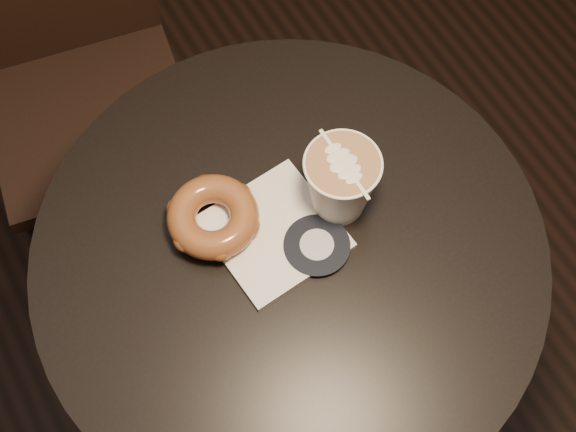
{
  "coord_description": "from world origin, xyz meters",
  "views": [
    {
      "loc": [
        -0.21,
        -0.36,
        1.74
      ],
      "look_at": [
        0.01,
        0.03,
        0.79
      ],
      "focal_mm": 50.0,
      "sensor_mm": 36.0,
      "label": 1
    }
  ],
  "objects_px": {
    "chair": "(66,48)",
    "latte_cup": "(340,184)",
    "doughnut": "(213,217)",
    "cafe_table": "(289,299)",
    "pastry_bag": "(274,232)"
  },
  "relations": [
    {
      "from": "latte_cup",
      "to": "doughnut",
      "type": "bearing_deg",
      "value": 161.32
    },
    {
      "from": "chair",
      "to": "latte_cup",
      "type": "distance_m",
      "value": 0.7
    },
    {
      "from": "latte_cup",
      "to": "pastry_bag",
      "type": "bearing_deg",
      "value": 177.62
    },
    {
      "from": "chair",
      "to": "pastry_bag",
      "type": "height_order",
      "value": "chair"
    },
    {
      "from": "chair",
      "to": "latte_cup",
      "type": "relative_size",
      "value": 8.44
    },
    {
      "from": "pastry_bag",
      "to": "doughnut",
      "type": "xyz_separation_m",
      "value": [
        -0.06,
        0.05,
        0.02
      ]
    },
    {
      "from": "cafe_table",
      "to": "pastry_bag",
      "type": "height_order",
      "value": "pastry_bag"
    },
    {
      "from": "cafe_table",
      "to": "latte_cup",
      "type": "bearing_deg",
      "value": 16.12
    },
    {
      "from": "cafe_table",
      "to": "pastry_bag",
      "type": "bearing_deg",
      "value": 101.21
    },
    {
      "from": "cafe_table",
      "to": "chair",
      "type": "xyz_separation_m",
      "value": [
        -0.11,
        0.64,
        -0.02
      ]
    },
    {
      "from": "doughnut",
      "to": "latte_cup",
      "type": "xyz_separation_m",
      "value": [
        0.16,
        -0.06,
        0.03
      ]
    },
    {
      "from": "pastry_bag",
      "to": "doughnut",
      "type": "bearing_deg",
      "value": 136.52
    },
    {
      "from": "cafe_table",
      "to": "pastry_bag",
      "type": "distance_m",
      "value": 0.21
    },
    {
      "from": "cafe_table",
      "to": "doughnut",
      "type": "bearing_deg",
      "value": 130.52
    },
    {
      "from": "chair",
      "to": "pastry_bag",
      "type": "xyz_separation_m",
      "value": [
        0.1,
        -0.61,
        0.22
      ]
    }
  ]
}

